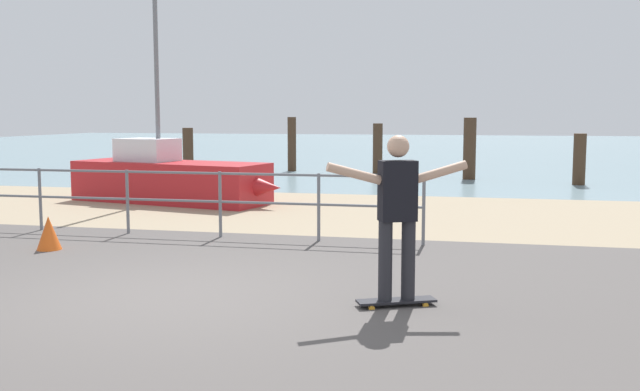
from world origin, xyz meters
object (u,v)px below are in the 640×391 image
skateboard (396,301)px  traffic_cone (49,234)px  sailboat (176,179)px  skateboarder (397,208)px

skateboard → traffic_cone: traffic_cone is taller
traffic_cone → skateboard: bearing=-20.5°
skateboard → traffic_cone: bearing=159.5°
sailboat → traffic_cone: bearing=-84.7°
sailboat → skateboarder: bearing=-52.8°
skateboard → sailboat: bearing=127.2°
sailboat → skateboarder: 9.43m
skateboarder → traffic_cone: skateboarder is taller
skateboarder → traffic_cone: (-5.18, 1.94, -0.77)m
skateboard → skateboarder: (-0.00, -0.00, 0.95)m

